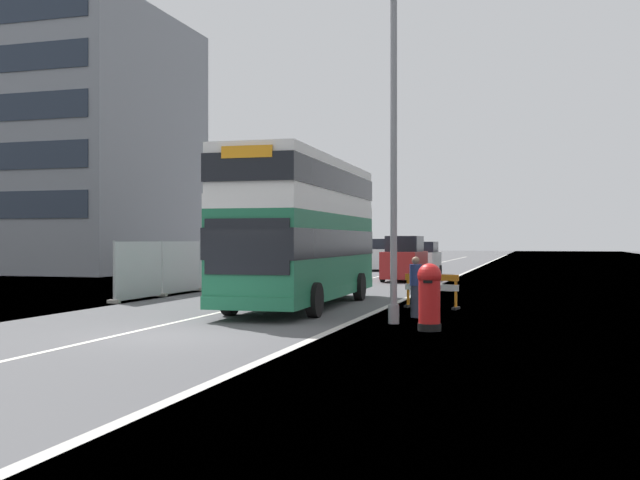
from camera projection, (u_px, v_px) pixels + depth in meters
The scene contains 14 objects.
ground at pixel (198, 338), 17.09m from camera, with size 140.00×280.00×0.10m.
double_decker_bus at pixel (303, 229), 24.59m from camera, with size 3.07×10.80×4.82m.
lamppost_foreground at pixel (394, 165), 19.55m from camera, with size 0.29×0.70×8.83m.
red_pillar_postbox at pixel (429, 294), 18.03m from camera, with size 0.59×0.59×1.64m.
roadworks_barrier at pixel (432, 287), 23.95m from camera, with size 1.82×0.83×1.10m.
construction_site_fence at pixel (231, 264), 35.63m from camera, with size 0.44×20.60×2.19m.
car_oncoming_near at pixel (405, 260), 40.02m from camera, with size 2.04×4.50×2.41m.
car_receding_mid at pixel (423, 259), 46.54m from camera, with size 1.99×4.34×2.10m.
car_receding_far at pixel (378, 256), 53.72m from camera, with size 1.92×4.19×2.29m.
car_far_side at pixel (399, 254), 63.01m from camera, with size 1.98×4.53×2.21m.
bare_tree_far_verge_near at pixel (255, 239), 61.75m from camera, with size 2.53×2.17×4.74m.
bare_tree_far_verge_mid at pixel (285, 237), 56.44m from camera, with size 2.48×2.42×4.85m.
pedestrian_at_kerb at pixel (416, 287), 21.11m from camera, with size 0.34×0.34×1.73m.
backdrop_office_block at pixel (9, 147), 54.64m from camera, with size 24.88×15.10×18.01m.
Camera 1 is at (8.18, -15.49, 2.20)m, focal length 41.83 mm.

